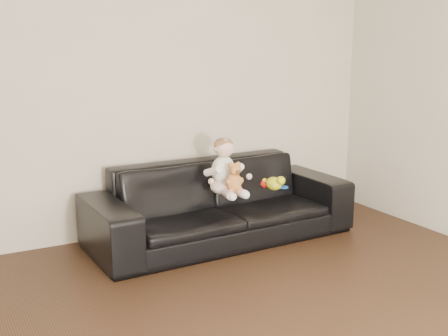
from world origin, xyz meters
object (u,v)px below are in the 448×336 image
toy_green (274,184)px  toy_blue_disc (283,187)px  teddy_bear (234,178)px  sofa (220,202)px  toy_rattle (265,184)px  baby (225,170)px

toy_green → toy_blue_disc: bearing=11.6°
toy_green → teddy_bear: bearing=-171.4°
sofa → teddy_bear: 0.38m
toy_green → toy_rattle: size_ratio=2.16×
teddy_bear → toy_blue_disc: size_ratio=2.76×
teddy_bear → toy_blue_disc: (0.54, 0.09, -0.16)m
toy_green → toy_blue_disc: 0.13m
sofa → baby: 0.34m
toy_rattle → sofa: bearing=163.9°
teddy_bear → toy_blue_disc: 0.57m
baby → toy_blue_disc: (0.55, -0.06, -0.20)m
sofa → teddy_bear: size_ratio=9.38×
sofa → toy_green: (0.41, -0.20, 0.16)m
sofa → baby: bearing=-102.7°
teddy_bear → toy_rattle: bearing=17.8°
teddy_bear → toy_green: size_ratio=1.49×
baby → toy_rattle: (0.40, 0.01, -0.17)m
sofa → toy_rattle: size_ratio=30.07×
toy_rattle → baby: bearing=-178.2°
sofa → teddy_bear: bearing=-94.8°
teddy_bear → toy_green: 0.44m
baby → toy_rattle: 0.43m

